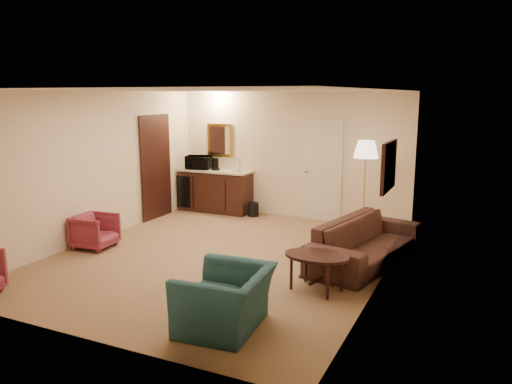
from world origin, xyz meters
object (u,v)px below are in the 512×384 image
Objects in this scene: floor_lamp at (365,187)px; coffee_maker at (216,164)px; wetbar_cabinet at (215,191)px; rose_chair_near at (95,230)px; teal_armchair at (225,290)px; coffee_table at (316,272)px; waste_bin at (253,209)px; microwave at (199,161)px; sofa at (366,234)px.

floor_lamp is 6.49× the size of coffee_maker.
rose_chair_near is at bearing -98.87° from wetbar_cabinet.
teal_armchair reaches higher than coffee_table.
floor_lamp is at bearing -5.46° from wetbar_cabinet.
waste_bin is 1.66m from microwave.
floor_lamp is 3.77m from microwave.
teal_armchair is 1.19× the size of coffee_table.
rose_chair_near is (-3.38, 1.67, -0.13)m from teal_armchair.
floor_lamp reaches higher than teal_armchair.
wetbar_cabinet is 1.60× the size of teal_armchair.
waste_bin is (-1.93, 4.80, -0.30)m from teal_armchair.
teal_armchair is at bearing -121.96° from rose_chair_near.
coffee_table is 5.20m from microwave.
sofa is 3.65× the size of rose_chair_near.
microwave reaches higher than teal_armchair.
teal_armchair is at bearing -68.15° from waste_bin.
microwave is 2.01× the size of coffee_maker.
teal_armchair is 5.19m from waste_bin.
wetbar_cabinet is 1.01m from waste_bin.
rose_chair_near is at bearing -81.38° from coffee_maker.
rose_chair_near is 3.96m from coffee_table.
coffee_maker is at bearing -15.08° from rose_chair_near.
waste_bin is 0.54× the size of microwave.
coffee_table is at bearing -53.33° from waste_bin.
sofa is 4.44m from rose_chair_near.
microwave is at bearing -150.83° from teal_armchair.
wetbar_cabinet is at bearing -154.28° from teal_armchair.
coffee_maker is at bearing -36.42° from wetbar_cabinet.
teal_armchair is at bearing -68.64° from microwave.
waste_bin is at bearing -30.60° from rose_chair_near.
waste_bin is at bearing -14.78° from microwave.
wetbar_cabinet reaches higher than waste_bin.
coffee_table is at bearing -98.81° from rose_chair_near.
microwave is at bearing -177.03° from wetbar_cabinet.
wetbar_cabinet is 5.67× the size of waste_bin.
coffee_maker is at bearing 135.19° from coffee_table.
coffee_maker is at bearing -154.41° from teal_armchair.
coffee_table is at bearing 153.81° from teal_armchair.
rose_chair_near reaches higher than coffee_table.
teal_armchair is 1.57m from coffee_table.
microwave reaches higher than coffee_table.
teal_armchair reaches higher than rose_chair_near.
microwave reaches higher than sofa.
waste_bin is at bearing 174.04° from floor_lamp.
sofa is (3.79, -2.05, -0.01)m from wetbar_cabinet.
rose_chair_near is at bearing -121.16° from teal_armchair.
wetbar_cabinet is 2.59× the size of rose_chair_near.
rose_chair_near is 1.19× the size of microwave.
wetbar_cabinet is 0.75m from microwave.
floor_lamp reaches higher than rose_chair_near.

